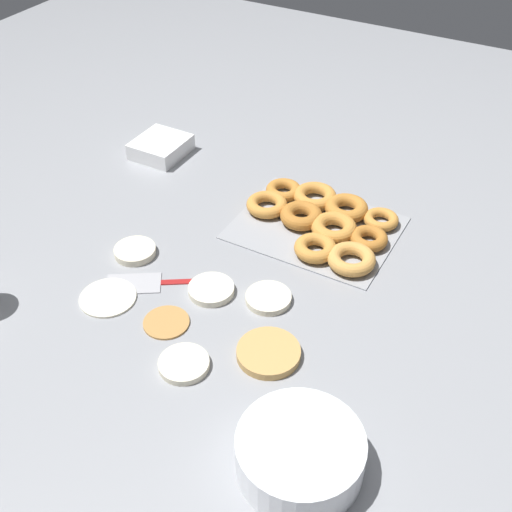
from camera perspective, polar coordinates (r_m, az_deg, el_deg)
name	(u,v)px	position (r m, az deg, el deg)	size (l,w,h in m)	color
ground_plane	(220,282)	(1.30, -3.19, -2.34)	(3.00, 3.00, 0.00)	gray
pancake_0	(269,353)	(1.15, 1.12, -8.60)	(0.12, 0.12, 0.02)	tan
pancake_1	(108,297)	(1.29, -13.04, -3.56)	(0.11, 0.11, 0.01)	silver
pancake_2	(166,322)	(1.22, -7.98, -5.79)	(0.09, 0.09, 0.01)	#B27F42
pancake_3	(135,251)	(1.38, -10.70, 0.43)	(0.09, 0.09, 0.02)	beige
pancake_4	(184,364)	(1.14, -6.43, -9.51)	(0.09, 0.09, 0.01)	beige
pancake_5	(209,289)	(1.27, -4.18, -2.93)	(0.09, 0.09, 0.01)	silver
pancake_6	(269,298)	(1.25, 1.12, -3.74)	(0.09, 0.09, 0.01)	beige
donut_tray	(322,221)	(1.43, 5.90, 3.07)	(0.35, 0.28, 0.04)	#93969B
batter_bowl	(300,454)	(1.00, 3.92, -17.13)	(0.19, 0.19, 0.07)	white
container_stack	(161,147)	(1.70, -8.46, 9.56)	(0.12, 0.13, 0.04)	white
spatula	(147,283)	(1.31, -9.67, -2.35)	(0.22, 0.16, 0.01)	maroon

